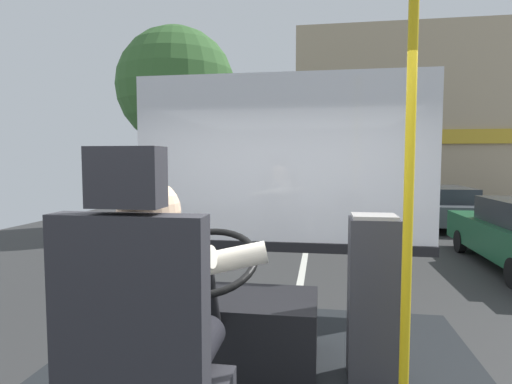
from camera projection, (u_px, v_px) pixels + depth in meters
name	position (u px, v px, depth m)	size (l,w,h in m)	color
ground	(308.00, 241.00, 10.68)	(18.00, 44.00, 0.06)	#303030
driver_seat	(145.00, 374.00, 1.38)	(0.48, 0.48, 1.27)	black
bus_driver	(158.00, 312.00, 1.48)	(0.74, 0.56, 0.76)	black
steering_console	(226.00, 325.00, 2.57)	(1.10, 1.00, 0.86)	black
handrail_pole	(409.00, 191.00, 1.86)	(0.04, 0.04, 2.19)	gold
fare_box	(372.00, 298.00, 2.33)	(0.26, 0.23, 0.93)	#333338
windshield_panel	(281.00, 183.00, 3.47)	(2.50, 0.08, 1.48)	silver
street_tree	(176.00, 88.00, 12.25)	(3.44, 3.44, 5.89)	#4C3828
shop_building	(443.00, 120.00, 19.92)	(13.75, 5.05, 7.92)	tan
parked_car_charcoal	(438.00, 205.00, 13.12)	(1.97, 4.41, 1.22)	#474C51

